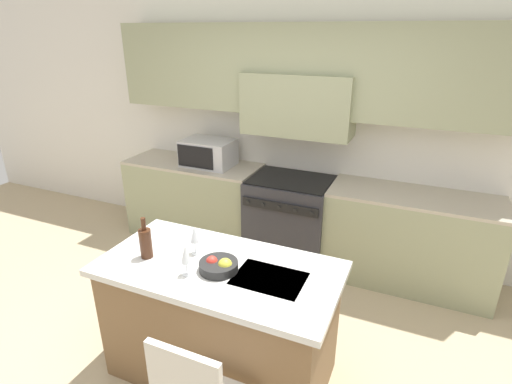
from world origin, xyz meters
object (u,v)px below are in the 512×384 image
Objects in this scene: microwave at (208,153)px; fruit_bowl at (219,265)px; wine_glass_far at (195,235)px; range_stove at (290,219)px; wine_bottle at (146,242)px; wine_glass_near at (186,255)px.

fruit_bowl is (1.09, -1.77, -0.14)m from microwave.
microwave is 2.19× the size of fruit_bowl.
microwave is at bearing 117.06° from wine_glass_far.
range_stove is 1.65× the size of microwave.
range_stove is at bearing 85.24° from wine_glass_far.
range_stove is 3.61× the size of fruit_bowl.
microwave is (-0.98, 0.02, 0.61)m from range_stove.
wine_bottle reaches higher than wine_glass_near.
range_stove is at bearing 93.66° from fruit_bowl.
fruit_bowl is (0.25, -0.12, -0.11)m from wine_glass_far.
wine_glass_near is 0.23m from fruit_bowl.
wine_glass_near is (-0.05, -1.88, 0.59)m from range_stove.
wine_glass_near is 1.00× the size of wine_glass_far.
wine_glass_far reaches higher than fruit_bowl.
wine_bottle is at bearing -72.80° from microwave.
wine_bottle reaches higher than fruit_bowl.
wine_glass_far is at bearing -62.94° from microwave.
range_stove is 1.16m from microwave.
wine_glass_near is 0.26m from wine_glass_far.
wine_glass_far is (-0.14, -1.64, 0.59)m from range_stove.
wine_glass_far is (0.28, 0.17, 0.03)m from wine_bottle.
wine_bottle is at bearing -102.98° from range_stove.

